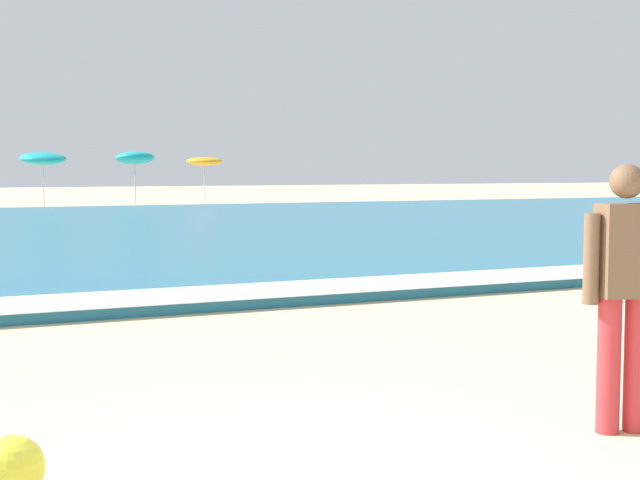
{
  "coord_description": "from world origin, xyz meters",
  "views": [
    {
      "loc": [
        -2.1,
        -4.35,
        1.7
      ],
      "look_at": [
        1.07,
        2.61,
        1.1
      ],
      "focal_mm": 51.31,
      "sensor_mm": 36.0,
      "label": 1
    }
  ],
  "objects_px": {
    "beach_umbrella_3": "(43,159)",
    "beach_ball": "(12,468)",
    "beach_umbrella_4": "(135,158)",
    "beach_umbrella_5": "(204,161)"
  },
  "relations": [
    {
      "from": "beach_umbrella_3",
      "to": "beach_ball",
      "type": "relative_size",
      "value": 7.43
    },
    {
      "from": "beach_umbrella_3",
      "to": "beach_ball",
      "type": "xyz_separation_m",
      "value": [
        -5.15,
        -36.89,
        -1.95
      ]
    },
    {
      "from": "beach_umbrella_3",
      "to": "beach_ball",
      "type": "height_order",
      "value": "beach_umbrella_3"
    },
    {
      "from": "beach_umbrella_5",
      "to": "beach_ball",
      "type": "xyz_separation_m",
      "value": [
        -12.6,
        -37.14,
        -1.86
      ]
    },
    {
      "from": "beach_umbrella_4",
      "to": "beach_umbrella_5",
      "type": "distance_m",
      "value": 3.84
    },
    {
      "from": "beach_umbrella_3",
      "to": "beach_ball",
      "type": "bearing_deg",
      "value": -97.94
    },
    {
      "from": "beach_umbrella_3",
      "to": "beach_ball",
      "type": "distance_m",
      "value": 37.3
    },
    {
      "from": "beach_umbrella_4",
      "to": "beach_umbrella_5",
      "type": "xyz_separation_m",
      "value": [
        3.62,
        1.26,
        -0.13
      ]
    },
    {
      "from": "beach_umbrella_5",
      "to": "beach_ball",
      "type": "relative_size",
      "value": 6.71
    },
    {
      "from": "beach_umbrella_4",
      "to": "beach_ball",
      "type": "xyz_separation_m",
      "value": [
        -8.98,
        -35.88,
        -1.99
      ]
    }
  ]
}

